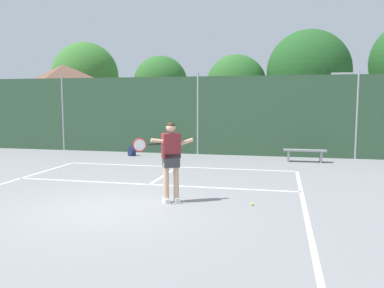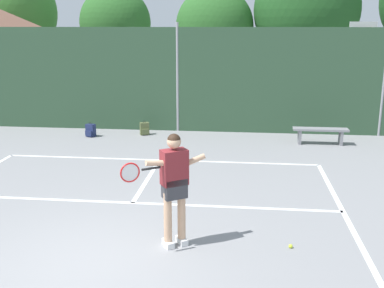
# 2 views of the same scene
# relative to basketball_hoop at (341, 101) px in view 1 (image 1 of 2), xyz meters

# --- Properties ---
(ground_plane) EXTENTS (120.00, 120.00, 0.00)m
(ground_plane) POSITION_rel_basketball_hoop_xyz_m (-6.08, -10.47, -2.31)
(ground_plane) COLOR gray
(court_markings) EXTENTS (8.30, 11.10, 0.01)m
(court_markings) POSITION_rel_basketball_hoop_xyz_m (-6.08, -9.82, -2.31)
(court_markings) COLOR white
(court_markings) RESTS_ON ground
(chainlink_fence) EXTENTS (26.09, 0.09, 3.53)m
(chainlink_fence) POSITION_rel_basketball_hoop_xyz_m (-6.08, -1.47, -0.62)
(chainlink_fence) COLOR #2D4C33
(chainlink_fence) RESTS_ON ground
(basketball_hoop) EXTENTS (0.90, 0.67, 3.55)m
(basketball_hoop) POSITION_rel_basketball_hoop_xyz_m (0.00, 0.00, 0.00)
(basketball_hoop) COLOR yellow
(basketball_hoop) RESTS_ON ground
(clubhouse_building) EXTENTS (5.92, 4.90, 4.35)m
(clubhouse_building) POSITION_rel_basketball_hoop_xyz_m (-14.52, 1.95, -0.05)
(clubhouse_building) COLOR beige
(clubhouse_building) RESTS_ON ground
(treeline_backdrop) EXTENTS (26.23, 4.65, 7.15)m
(treeline_backdrop) POSITION_rel_basketball_hoop_xyz_m (-4.10, 7.68, 1.77)
(treeline_backdrop) COLOR brown
(treeline_backdrop) RESTS_ON ground
(tennis_player) EXTENTS (1.19, 0.90, 1.85)m
(tennis_player) POSITION_rel_basketball_hoop_xyz_m (-4.98, -9.70, -1.20)
(tennis_player) COLOR silver
(tennis_player) RESTS_ON ground
(tennis_ball) EXTENTS (0.07, 0.07, 0.07)m
(tennis_ball) POSITION_rel_basketball_hoop_xyz_m (-3.12, -9.60, -2.28)
(tennis_ball) COLOR #CCE033
(tennis_ball) RESTS_ON ground
(backpack_navy) EXTENTS (0.32, 0.31, 0.46)m
(backpack_navy) POSITION_rel_basketball_hoop_xyz_m (-8.72, -2.62, -2.12)
(backpack_navy) COLOR navy
(backpack_navy) RESTS_ON ground
(backpack_olive) EXTENTS (0.33, 0.32, 0.46)m
(backpack_olive) POSITION_rel_basketball_hoop_xyz_m (-7.06, -2.18, -2.12)
(backpack_olive) COLOR #566038
(backpack_olive) RESTS_ON ground
(courtside_bench) EXTENTS (1.60, 0.36, 0.48)m
(courtside_bench) POSITION_rel_basketball_hoop_xyz_m (-1.62, -2.79, -1.95)
(courtside_bench) COLOR gray
(courtside_bench) RESTS_ON ground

